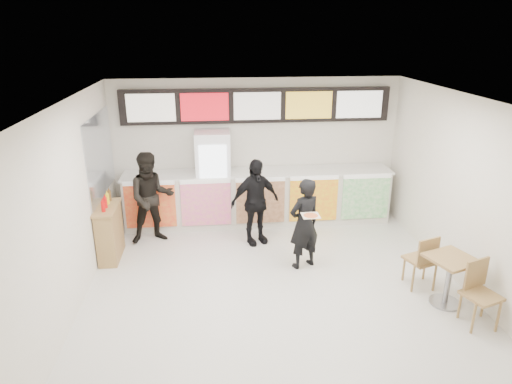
{
  "coord_description": "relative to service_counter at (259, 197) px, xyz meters",
  "views": [
    {
      "loc": [
        -0.95,
        -5.85,
        3.97
      ],
      "look_at": [
        -0.24,
        1.2,
        1.39
      ],
      "focal_mm": 32.0,
      "sensor_mm": 36.0,
      "label": 1
    }
  ],
  "objects": [
    {
      "name": "floor",
      "position": [
        -0.0,
        -3.09,
        -0.57
      ],
      "size": [
        7.0,
        7.0,
        0.0
      ],
      "primitive_type": "plane",
      "color": "beige",
      "rests_on": "ground"
    },
    {
      "name": "ceiling",
      "position": [
        -0.0,
        -3.09,
        2.43
      ],
      "size": [
        7.0,
        7.0,
        0.0
      ],
      "primitive_type": "plane",
      "rotation": [
        3.14,
        0.0,
        0.0
      ],
      "color": "white",
      "rests_on": "wall_back"
    },
    {
      "name": "wall_back",
      "position": [
        -0.0,
        0.41,
        0.93
      ],
      "size": [
        6.0,
        0.0,
        6.0
      ],
      "primitive_type": "plane",
      "rotation": [
        1.57,
        0.0,
        0.0
      ],
      "color": "silver",
      "rests_on": "floor"
    },
    {
      "name": "wall_left",
      "position": [
        -3.0,
        -3.09,
        0.93
      ],
      "size": [
        0.0,
        7.0,
        7.0
      ],
      "primitive_type": "plane",
      "rotation": [
        1.57,
        0.0,
        1.57
      ],
      "color": "silver",
      "rests_on": "floor"
    },
    {
      "name": "wall_right",
      "position": [
        3.0,
        -3.09,
        0.93
      ],
      "size": [
        0.0,
        7.0,
        7.0
      ],
      "primitive_type": "plane",
      "rotation": [
        1.57,
        0.0,
        -1.57
      ],
      "color": "silver",
      "rests_on": "floor"
    },
    {
      "name": "service_counter",
      "position": [
        0.0,
        0.0,
        0.0
      ],
      "size": [
        5.56,
        0.77,
        1.14
      ],
      "color": "silver",
      "rests_on": "floor"
    },
    {
      "name": "menu_board",
      "position": [
        0.0,
        0.32,
        1.88
      ],
      "size": [
        5.5,
        0.14,
        0.7
      ],
      "color": "black",
      "rests_on": "wall_back"
    },
    {
      "name": "drinks_fridge",
      "position": [
        -0.93,
        0.02,
        0.43
      ],
      "size": [
        0.7,
        0.67,
        2.0
      ],
      "color": "white",
      "rests_on": "floor"
    },
    {
      "name": "mirror_panel",
      "position": [
        -2.99,
        -0.64,
        1.18
      ],
      "size": [
        0.01,
        2.0,
        1.5
      ],
      "primitive_type": "cube",
      "color": "#B2B7BF",
      "rests_on": "wall_left"
    },
    {
      "name": "customer_main",
      "position": [
        0.58,
        -1.97,
        0.24
      ],
      "size": [
        0.7,
        0.59,
        1.62
      ],
      "primitive_type": "imported",
      "rotation": [
        0.0,
        0.0,
        3.57
      ],
      "color": "black",
      "rests_on": "floor"
    },
    {
      "name": "customer_left",
      "position": [
        -2.12,
        -0.68,
        0.32
      ],
      "size": [
        1.0,
        0.86,
        1.79
      ],
      "primitive_type": "imported",
      "rotation": [
        0.0,
        0.0,
        0.23
      ],
      "color": "black",
      "rests_on": "floor"
    },
    {
      "name": "customer_mid",
      "position": [
        -0.17,
        -0.94,
        0.27
      ],
      "size": [
        1.07,
        0.74,
        1.68
      ],
      "primitive_type": "imported",
      "rotation": [
        0.0,
        0.0,
        0.37
      ],
      "color": "black",
      "rests_on": "floor"
    },
    {
      "name": "pizza_slice",
      "position": [
        0.58,
        -2.42,
        0.58
      ],
      "size": [
        0.36,
        0.36,
        0.02
      ],
      "color": "beige",
      "rests_on": "customer_main"
    },
    {
      "name": "cafe_table",
      "position": [
        2.5,
        -3.32,
        -0.03
      ],
      "size": [
        0.94,
        1.64,
        0.93
      ],
      "rotation": [
        0.0,
        0.0,
        0.34
      ],
      "color": "#A2834A",
      "rests_on": "floor"
    },
    {
      "name": "condiment_ledge",
      "position": [
        -2.82,
        -1.31,
        -0.06
      ],
      "size": [
        0.36,
        0.89,
        1.19
      ],
      "color": "#A2834A",
      "rests_on": "floor"
    }
  ]
}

